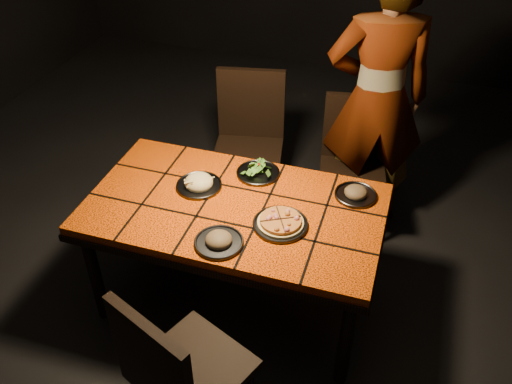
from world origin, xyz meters
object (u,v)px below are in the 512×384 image
(chair_far_left, at_px, (249,135))
(chair_far_right, at_px, (353,157))
(chair_near, at_px, (176,371))
(plate_pizza, at_px, (280,223))
(plate_pasta, at_px, (199,184))
(diner, at_px, (377,99))
(dining_table, at_px, (235,216))

(chair_far_left, bearing_deg, chair_far_right, -10.06)
(chair_near, distance_m, plate_pizza, 0.90)
(chair_far_right, bearing_deg, chair_near, -114.18)
(chair_far_left, height_order, plate_pasta, chair_far_left)
(plate_pasta, bearing_deg, plate_pizza, -18.66)
(chair_far_left, relative_size, plate_pizza, 3.18)
(chair_near, xyz_separation_m, chair_far_right, (0.45, 1.89, -0.02))
(chair_far_right, bearing_deg, diner, 41.28)
(dining_table, xyz_separation_m, chair_far_right, (0.51, 0.96, -0.12))
(dining_table, height_order, plate_pizza, plate_pizza)
(chair_near, bearing_deg, chair_far_right, -80.70)
(dining_table, xyz_separation_m, plate_pizza, (0.28, -0.08, 0.10))
(chair_far_left, distance_m, plate_pizza, 1.16)
(dining_table, bearing_deg, chair_near, -86.27)
(chair_far_left, distance_m, plate_pasta, 0.87)
(chair_far_left, bearing_deg, plate_pasta, -102.75)
(chair_far_right, xyz_separation_m, diner, (0.09, 0.12, 0.39))
(chair_far_left, bearing_deg, chair_near, -92.85)
(diner, height_order, plate_pasta, diner)
(chair_far_right, distance_m, plate_pizza, 1.09)
(chair_far_right, bearing_deg, dining_table, -128.75)
(dining_table, xyz_separation_m, chair_far_left, (-0.23, 0.94, -0.08))
(chair_near, distance_m, chair_far_right, 1.94)
(chair_far_left, bearing_deg, dining_table, -88.04)
(chair_far_right, relative_size, plate_pizza, 2.95)
(diner, bearing_deg, dining_table, 43.61)
(plate_pizza, height_order, plate_pasta, plate_pasta)
(chair_far_right, xyz_separation_m, plate_pasta, (-0.75, -0.87, 0.22))
(chair_far_left, height_order, chair_far_right, chair_far_left)
(chair_near, height_order, plate_pizza, chair_near)
(chair_far_right, height_order, plate_pizza, chair_far_right)
(chair_far_right, bearing_deg, plate_pizza, -112.97)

